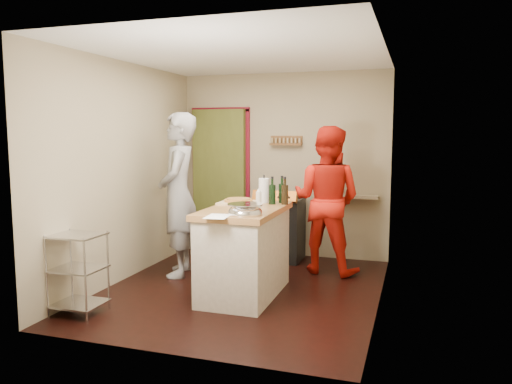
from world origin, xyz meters
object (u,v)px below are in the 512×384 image
person_red (327,200)px  island (245,250)px  stove (280,228)px  wire_shelving (78,270)px  person_stripe (178,195)px

person_red → island: bearing=72.3°
stove → wire_shelving: bearing=-116.9°
person_stripe → person_red: person_stripe is taller
wire_shelving → person_red: 3.06m
stove → wire_shelving: 2.94m
person_stripe → wire_shelving: bearing=-31.4°
stove → wire_shelving: (-1.33, -2.62, -0.01)m
wire_shelving → person_stripe: 1.66m
person_stripe → person_red: (1.71, 0.70, -0.08)m
wire_shelving → island: bearing=36.9°
wire_shelving → person_red: (2.04, 2.23, 0.48)m
stove → person_stripe: person_stripe is taller
island → stove: bearing=91.3°
person_red → stove: bearing=-17.4°
stove → island: (0.04, -1.60, 0.06)m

